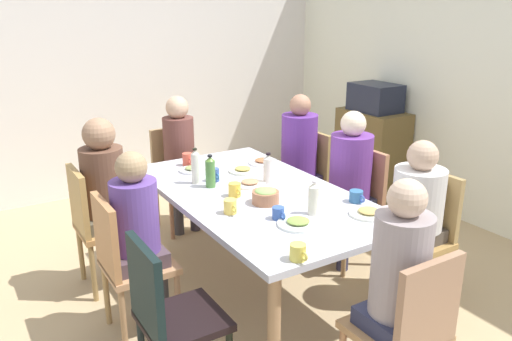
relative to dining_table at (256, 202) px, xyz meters
name	(u,v)px	position (x,y,z in m)	size (l,w,h in m)	color
ground_plane	(256,291)	(0.00, 0.00, -0.68)	(6.20, 6.20, 0.00)	tan
wall_back	(489,82)	(0.00, 2.37, 0.62)	(5.40, 0.12, 2.60)	white
wall_left	(124,68)	(-2.64, 0.00, 0.62)	(0.12, 4.87, 2.60)	silver
dining_table	(256,202)	(0.00, 0.00, 0.00)	(1.95, 1.06, 0.76)	silver
chair_0	(125,259)	(0.00, -0.91, -0.17)	(0.40, 0.40, 0.90)	tan
person_0	(138,228)	(0.00, -0.82, 0.01)	(0.30, 0.30, 1.16)	#423841
chair_1	(356,200)	(0.00, 0.91, -0.17)	(0.40, 0.40, 0.90)	tan
person_1	(349,175)	(0.00, 0.82, 0.05)	(0.31, 0.31, 1.21)	#2D2D48
chair_2	(177,172)	(-1.35, 0.00, -0.17)	(0.40, 0.40, 0.90)	#B57A58
person_2	(180,153)	(-1.26, 0.00, 0.03)	(0.30, 0.30, 1.21)	#3C3640
chair_3	(423,230)	(0.65, 0.91, -0.17)	(0.40, 0.40, 0.90)	#B18749
person_3	(416,207)	(0.65, 0.82, 0.01)	(0.33, 0.33, 1.14)	brown
chair_4	(408,327)	(1.35, 0.00, -0.17)	(0.40, 0.40, 0.90)	tan
person_4	(397,280)	(1.26, 0.00, 0.03)	(0.30, 0.30, 1.22)	#312945
chair_5	(306,177)	(-0.65, 0.91, -0.17)	(0.40, 0.40, 0.90)	#A4814E
person_5	(298,153)	(-0.65, 0.82, 0.06)	(0.30, 0.30, 1.24)	#2D3049
chair_6	(96,221)	(-0.65, -0.91, -0.17)	(0.40, 0.40, 0.90)	#B68047
person_6	(106,188)	(-0.65, -0.82, 0.06)	(0.30, 0.30, 1.23)	brown
chair_7	(167,312)	(0.65, -0.91, -0.17)	(0.40, 0.40, 0.90)	black
plate_0	(298,223)	(0.58, -0.08, 0.09)	(0.24, 0.24, 0.04)	white
plate_1	(250,183)	(-0.13, 0.03, 0.09)	(0.22, 0.22, 0.04)	white
plate_2	(193,169)	(-0.63, -0.17, 0.09)	(0.20, 0.20, 0.04)	silver
plate_3	(369,213)	(0.68, 0.37, 0.09)	(0.23, 0.23, 0.04)	white
plate_4	(243,170)	(-0.42, 0.14, 0.09)	(0.21, 0.21, 0.04)	silver
plate_5	(263,162)	(-0.51, 0.38, 0.09)	(0.23, 0.23, 0.04)	white
bowl_0	(266,196)	(0.20, -0.05, 0.12)	(0.17, 0.17, 0.10)	#9D6546
cup_0	(279,213)	(0.45, -0.13, 0.11)	(0.11, 0.07, 0.07)	#3657A5
cup_1	(188,159)	(-0.78, -0.14, 0.12)	(0.11, 0.08, 0.10)	#D0503C
cup_2	(214,175)	(-0.34, -0.13, 0.12)	(0.11, 0.07, 0.09)	#3B589C
cup_3	(230,207)	(0.23, -0.32, 0.12)	(0.12, 0.08, 0.09)	#EFCC54
cup_4	(356,196)	(0.49, 0.44, 0.11)	(0.12, 0.09, 0.07)	#2F6194
cup_5	(298,252)	(0.92, -0.32, 0.12)	(0.12, 0.08, 0.08)	#DECD52
cup_6	(235,190)	(0.00, -0.16, 0.12)	(0.12, 0.08, 0.09)	yellow
bottle_0	(314,198)	(0.50, 0.09, 0.17)	(0.07, 0.07, 0.21)	silver
bottle_1	(195,167)	(-0.37, -0.27, 0.19)	(0.06, 0.06, 0.25)	silver
bottle_2	(268,169)	(-0.11, 0.17, 0.18)	(0.07, 0.07, 0.22)	silver
bottle_3	(210,172)	(-0.25, -0.21, 0.18)	(0.07, 0.07, 0.23)	#487E3A
side_cabinet	(371,153)	(-1.04, 2.07, -0.23)	(0.70, 0.44, 0.90)	brown
microwave	(375,97)	(-1.04, 2.07, 0.36)	(0.48, 0.36, 0.28)	#1C2132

